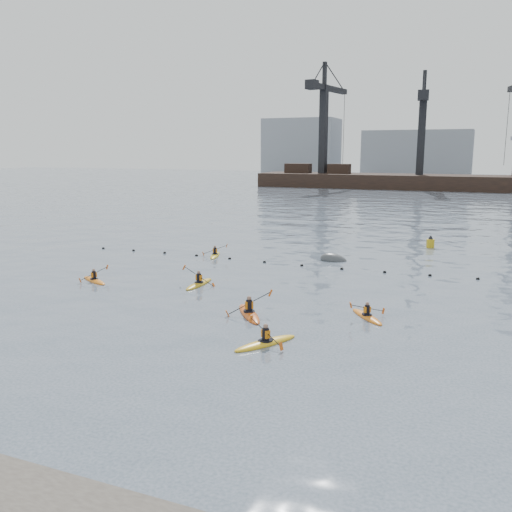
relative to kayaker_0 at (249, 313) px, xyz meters
The scene contains 12 objects.
ground 9.98m from the kayaker_0, 102.48° to the right, with size 400.00×400.00×0.00m, color #3D4B59.
float_line 13.06m from the kayaker_0, 101.74° to the left, with size 33.24×0.73×0.24m.
barge_pier 100.29m from the kayaker_0, 91.36° to the left, with size 72.00×19.30×29.50m.
skyline 140.83m from the kayaker_0, 89.97° to the left, with size 141.00×28.00×22.00m.
kayaker_0 is the anchor object (origin of this frame).
kayaker_1 4.41m from the kayaker_0, 57.41° to the right, with size 2.26×3.21×1.22m.
kayaker_2 12.51m from the kayaker_0, 166.68° to the left, with size 2.87×1.87×1.07m.
kayaker_3 7.12m from the kayaker_0, 139.60° to the left, with size 2.28×3.26×1.34m.
kayaker_4 6.01m from the kayaker_0, 17.97° to the left, with size 2.29×2.62×1.00m.
kayaker_5 16.16m from the kayaker_0, 122.96° to the left, with size 2.01×3.04×1.13m.
mooring_buoy 15.42m from the kayaker_0, 88.08° to the left, with size 2.13×1.26×1.07m, color #3D4043.
nav_buoy 25.21m from the kayaker_0, 74.20° to the left, with size 0.68×0.68×1.24m.
Camera 1 is at (12.74, -14.91, 8.33)m, focal length 38.00 mm.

